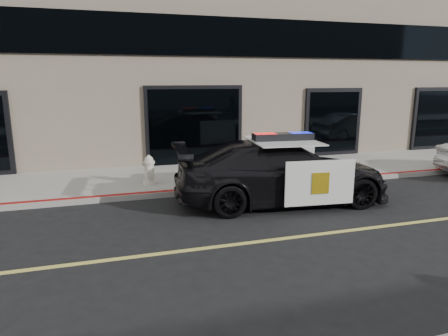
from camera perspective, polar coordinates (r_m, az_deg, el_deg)
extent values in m
plane|color=black|center=(8.43, 13.38, -9.22)|extent=(120.00, 120.00, 0.00)
cube|color=gray|center=(13.00, 1.84, -0.80)|extent=(60.00, 3.50, 0.15)
cube|color=#756856|center=(17.94, -3.76, 21.92)|extent=(60.00, 7.00, 12.00)
imported|color=black|center=(10.20, 8.24, -0.54)|extent=(3.22, 5.84, 1.58)
cube|color=white|center=(9.39, 13.55, -2.08)|extent=(1.68, 0.20, 1.05)
cube|color=white|center=(11.42, 8.84, 0.71)|extent=(1.68, 0.20, 1.05)
cube|color=white|center=(10.05, 8.38, 3.91)|extent=(1.75, 2.03, 0.03)
cube|color=gold|center=(9.36, 13.64, -2.13)|extent=(0.42, 0.05, 0.50)
cube|color=black|center=(10.04, 8.40, 4.42)|extent=(1.54, 0.53, 0.18)
cube|color=red|center=(9.89, 5.89, 4.45)|extent=(0.55, 0.39, 0.17)
cube|color=#0C19CC|center=(10.20, 10.84, 4.54)|extent=(0.55, 0.39, 0.17)
cylinder|color=beige|center=(11.59, -10.56, -2.07)|extent=(0.38, 0.38, 0.08)
cylinder|color=beige|center=(11.52, -10.62, -0.58)|extent=(0.28, 0.28, 0.53)
cylinder|color=beige|center=(11.46, -10.68, 0.81)|extent=(0.33, 0.33, 0.06)
sphere|color=beige|center=(11.45, -10.69, 1.12)|extent=(0.24, 0.24, 0.24)
cylinder|color=beige|center=(11.43, -10.71, 1.64)|extent=(0.07, 0.07, 0.07)
cylinder|color=beige|center=(11.68, -10.73, -0.04)|extent=(0.14, 0.13, 0.14)
cylinder|color=beige|center=(11.33, -10.53, -0.42)|extent=(0.14, 0.13, 0.14)
cylinder|color=beige|center=(11.32, -10.50, -0.82)|extent=(0.18, 0.15, 0.18)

